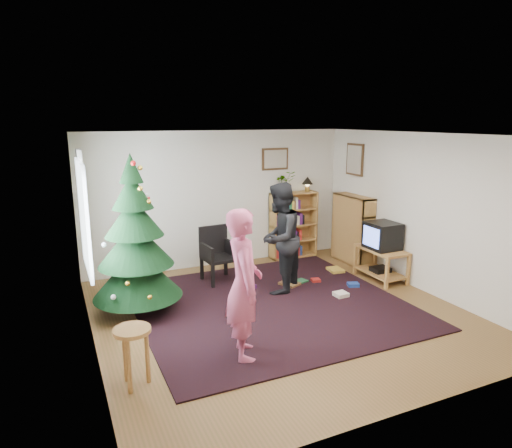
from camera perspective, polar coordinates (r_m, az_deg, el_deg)
name	(u,v)px	position (r m, az deg, el deg)	size (l,w,h in m)	color
floor	(280,313)	(6.64, 2.99, -11.02)	(5.00, 5.00, 0.00)	brown
ceiling	(282,135)	(6.07, 3.27, 11.09)	(5.00, 5.00, 0.00)	white
wall_back	(219,199)	(8.48, -4.69, 3.13)	(5.00, 0.02, 2.50)	silver
wall_front	(412,288)	(4.27, 18.89, -7.60)	(5.00, 0.02, 2.50)	silver
wall_left	(87,249)	(5.57, -20.37, -2.92)	(0.02, 5.00, 2.50)	silver
wall_right	(421,213)	(7.69, 19.90, 1.35)	(0.02, 5.00, 2.50)	silver
rug	(270,304)	(6.88, 1.82, -10.02)	(3.80, 3.60, 0.02)	black
window_pane	(84,217)	(6.10, -20.71, 0.81)	(0.04, 1.20, 1.40)	silver
curtain	(83,207)	(6.79, -20.80, 1.97)	(0.06, 0.35, 1.60)	silver
picture_back	(275,159)	(8.82, 2.40, 8.12)	(0.55, 0.03, 0.42)	#4C3319
picture_right	(355,159)	(8.90, 12.26, 7.89)	(0.03, 0.50, 0.60)	#4C3319
christmas_tree	(136,248)	(6.56, -14.82, -2.97)	(1.25, 1.25, 2.26)	#3F2816
bookshelf_back	(293,224)	(9.07, 4.68, -0.01)	(0.95, 0.30, 1.30)	#B58640
bookshelf_right	(353,229)	(8.85, 11.98, -0.57)	(0.30, 0.95, 1.30)	#B58640
tv_stand	(381,261)	(8.11, 15.35, -4.49)	(0.50, 0.91, 0.55)	#B58640
crt_tv	(382,236)	(7.99, 15.52, -1.41)	(0.48, 0.52, 0.45)	black
armchair	(217,252)	(7.75, -4.87, -3.49)	(0.56, 0.56, 0.94)	black
stool	(133,342)	(4.95, -15.17, -13.99)	(0.38, 0.38, 0.64)	#B58640
person_standing	(244,285)	(5.19, -1.53, -7.57)	(0.64, 0.42, 1.75)	#BB4B6E
person_by_chair	(279,238)	(7.14, 2.93, -1.80)	(0.85, 0.66, 1.75)	black
potted_plant	(285,182)	(8.82, 3.64, 5.26)	(0.39, 0.33, 0.43)	gray
table_lamp	(307,181)	(9.06, 6.45, 5.31)	(0.22, 0.22, 0.29)	#A57F33
floor_clutter	(312,283)	(7.70, 7.03, -7.29)	(1.97, 1.24, 0.08)	#A51E19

